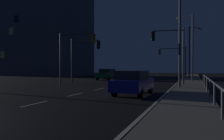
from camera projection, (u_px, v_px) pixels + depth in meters
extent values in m
plane|color=black|center=(117.00, 85.00, 22.77)|extent=(112.00, 112.00, 0.00)
cube|color=gray|center=(191.00, 86.00, 20.41)|extent=(2.53, 77.00, 0.14)
cube|color=silver|center=(35.00, 104.00, 11.01)|extent=(0.14, 2.00, 0.01)
cube|color=silver|center=(76.00, 95.00, 14.78)|extent=(0.14, 2.00, 0.01)
cube|color=silver|center=(100.00, 89.00, 18.54)|extent=(0.14, 2.00, 0.01)
cube|color=silver|center=(115.00, 85.00, 22.30)|extent=(0.14, 2.00, 0.01)
cube|color=silver|center=(127.00, 83.00, 26.07)|extent=(0.14, 2.00, 0.01)
cube|color=silver|center=(135.00, 81.00, 29.83)|extent=(0.14, 2.00, 0.01)
cube|color=silver|center=(142.00, 79.00, 33.59)|extent=(0.14, 2.00, 0.01)
cube|color=silver|center=(147.00, 78.00, 37.36)|extent=(0.14, 2.00, 0.01)
cube|color=silver|center=(151.00, 77.00, 41.12)|extent=(0.14, 2.00, 0.01)
cube|color=silver|center=(155.00, 76.00, 44.89)|extent=(0.14, 2.00, 0.01)
cube|color=silver|center=(158.00, 76.00, 48.65)|extent=(0.14, 2.00, 0.01)
cube|color=silver|center=(177.00, 83.00, 25.63)|extent=(0.14, 53.00, 0.01)
cube|color=navy|center=(134.00, 84.00, 14.77)|extent=(1.94, 4.45, 0.70)
cube|color=#1E2328|center=(133.00, 75.00, 14.53)|extent=(1.67, 2.51, 0.55)
cylinder|color=black|center=(128.00, 88.00, 16.38)|extent=(0.24, 0.65, 0.64)
cylinder|color=black|center=(150.00, 88.00, 15.80)|extent=(0.24, 0.65, 0.64)
cylinder|color=black|center=(114.00, 91.00, 13.75)|extent=(0.24, 0.65, 0.64)
cylinder|color=black|center=(140.00, 92.00, 13.17)|extent=(0.24, 0.65, 0.64)
cube|color=#14592D|center=(107.00, 75.00, 32.27)|extent=(1.83, 4.41, 0.70)
cube|color=#1E2328|center=(107.00, 71.00, 32.50)|extent=(1.61, 2.47, 0.55)
cylinder|color=black|center=(108.00, 78.00, 30.68)|extent=(0.22, 0.64, 0.64)
cylinder|color=black|center=(97.00, 78.00, 31.22)|extent=(0.22, 0.64, 0.64)
cylinder|color=black|center=(115.00, 77.00, 33.32)|extent=(0.22, 0.64, 0.64)
cylinder|color=black|center=(105.00, 77.00, 33.87)|extent=(0.22, 0.64, 0.64)
cylinder|color=#2D3033|center=(186.00, 62.00, 38.29)|extent=(0.16, 0.16, 5.15)
cylinder|color=#38383D|center=(172.00, 48.00, 39.22)|extent=(4.38, 0.56, 0.11)
cube|color=olive|center=(160.00, 52.00, 40.17)|extent=(0.31, 0.37, 0.95)
sphere|color=black|center=(159.00, 50.00, 40.23)|extent=(0.20, 0.20, 0.20)
sphere|color=black|center=(159.00, 52.00, 40.24)|extent=(0.20, 0.20, 0.20)
sphere|color=#19D84C|center=(159.00, 54.00, 40.24)|extent=(0.20, 0.20, 0.20)
cylinder|color=#4C4C51|center=(60.00, 59.00, 23.99)|extent=(0.16, 0.16, 5.41)
cylinder|color=#2D3033|center=(76.00, 34.00, 23.24)|extent=(3.86, 0.25, 0.11)
cube|color=olive|center=(93.00, 39.00, 22.53)|extent=(0.29, 0.35, 0.95)
sphere|color=black|center=(95.00, 36.00, 22.47)|extent=(0.20, 0.20, 0.20)
sphere|color=black|center=(95.00, 39.00, 22.47)|extent=(0.20, 0.20, 0.20)
sphere|color=#19D84C|center=(95.00, 42.00, 22.48)|extent=(0.20, 0.20, 0.20)
cylinder|color=#2D3033|center=(183.00, 56.00, 22.15)|extent=(0.16, 0.16, 5.53)
cylinder|color=#4C4C51|center=(168.00, 31.00, 22.43)|extent=(2.87, 0.49, 0.11)
cube|color=black|center=(154.00, 36.00, 22.74)|extent=(0.32, 0.37, 0.95)
sphere|color=black|center=(152.00, 33.00, 22.76)|extent=(0.20, 0.20, 0.20)
sphere|color=black|center=(152.00, 36.00, 22.77)|extent=(0.20, 0.20, 0.20)
sphere|color=#19D84C|center=(152.00, 39.00, 22.77)|extent=(0.20, 0.20, 0.20)
cylinder|color=#2D3033|center=(72.00, 61.00, 26.64)|extent=(0.16, 0.16, 5.13)
cylinder|color=#4C4C51|center=(85.00, 41.00, 26.19)|extent=(3.29, 0.40, 0.11)
cube|color=black|center=(98.00, 45.00, 25.78)|extent=(0.31, 0.36, 0.95)
sphere|color=black|center=(100.00, 42.00, 25.74)|extent=(0.20, 0.20, 0.20)
sphere|color=black|center=(100.00, 45.00, 25.74)|extent=(0.20, 0.20, 0.20)
sphere|color=#19D84C|center=(100.00, 47.00, 25.75)|extent=(0.20, 0.20, 0.20)
cylinder|color=#2D3033|center=(193.00, 47.00, 27.38)|extent=(0.18, 0.18, 8.07)
cylinder|color=#4C4C51|center=(186.00, 16.00, 27.97)|extent=(1.69, 0.86, 0.10)
ellipsoid|color=#F9D172|center=(179.00, 18.00, 28.61)|extent=(0.56, 0.36, 0.24)
cylinder|color=#38383D|center=(189.00, 52.00, 34.18)|extent=(0.18, 0.18, 7.79)
cylinder|color=#38383D|center=(195.00, 28.00, 34.42)|extent=(1.61, 1.25, 0.10)
ellipsoid|color=#F9D172|center=(200.00, 29.00, 34.71)|extent=(0.56, 0.36, 0.24)
cylinder|color=#2D3033|center=(180.00, 39.00, 18.78)|extent=(0.18, 0.18, 8.05)
cylinder|color=#59595E|center=(222.00, 104.00, 7.14)|extent=(0.09, 0.09, 0.95)
cylinder|color=#59595E|center=(214.00, 94.00, 9.87)|extent=(0.09, 0.09, 0.95)
cylinder|color=#59595E|center=(210.00, 88.00, 12.60)|extent=(0.09, 0.09, 0.95)
cylinder|color=#59595E|center=(207.00, 85.00, 15.33)|extent=(0.09, 0.09, 0.95)
cylinder|color=#59595E|center=(205.00, 82.00, 18.06)|extent=(0.09, 0.09, 0.95)
cylinder|color=#59595E|center=(204.00, 80.00, 20.79)|extent=(0.09, 0.09, 0.95)
cube|color=slate|center=(212.00, 81.00, 11.23)|extent=(0.06, 20.31, 0.06)
cube|color=#4C515B|center=(43.00, 24.00, 51.16)|extent=(20.15, 11.50, 23.02)
cube|color=black|center=(16.00, 19.00, 46.48)|extent=(1.10, 0.06, 1.50)
cube|color=#EACC7A|center=(2.00, 55.00, 47.79)|extent=(1.10, 0.06, 1.50)
cube|color=#EACC7A|center=(11.00, 31.00, 46.94)|extent=(1.10, 0.06, 1.50)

